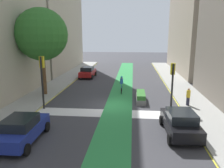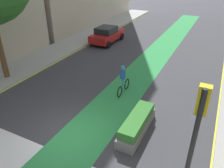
{
  "view_description": "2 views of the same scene",
  "coord_description": "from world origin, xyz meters",
  "px_view_note": "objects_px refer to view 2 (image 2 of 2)",
  "views": [
    {
      "loc": [
        1.83,
        -18.78,
        6.21
      ],
      "look_at": [
        -0.31,
        3.97,
        1.07
      ],
      "focal_mm": 35.58,
      "sensor_mm": 36.0,
      "label": 1
    },
    {
      "loc": [
        5.2,
        -6.12,
        6.84
      ],
      "look_at": [
        0.47,
        3.4,
        1.09
      ],
      "focal_mm": 35.53,
      "sensor_mm": 36.0,
      "label": 2
    }
  ],
  "objects_px": {
    "median_planter": "(137,124)",
    "cyclist_in_lane": "(123,79)",
    "traffic_signal_near_right": "(198,120)",
    "car_red_left_far": "(107,35)"
  },
  "relations": [
    {
      "from": "median_planter",
      "to": "cyclist_in_lane",
      "type": "bearing_deg",
      "value": 124.61
    },
    {
      "from": "traffic_signal_near_right",
      "to": "car_red_left_far",
      "type": "bearing_deg",
      "value": 127.32
    },
    {
      "from": "traffic_signal_near_right",
      "to": "cyclist_in_lane",
      "type": "distance_m",
      "value": 6.68
    },
    {
      "from": "car_red_left_far",
      "to": "cyclist_in_lane",
      "type": "height_order",
      "value": "cyclist_in_lane"
    },
    {
      "from": "traffic_signal_near_right",
      "to": "median_planter",
      "type": "height_order",
      "value": "traffic_signal_near_right"
    },
    {
      "from": "cyclist_in_lane",
      "to": "median_planter",
      "type": "xyz_separation_m",
      "value": [
        1.97,
        -2.86,
        -0.57
      ]
    },
    {
      "from": "cyclist_in_lane",
      "to": "median_planter",
      "type": "height_order",
      "value": "cyclist_in_lane"
    },
    {
      "from": "cyclist_in_lane",
      "to": "median_planter",
      "type": "distance_m",
      "value": 3.52
    },
    {
      "from": "traffic_signal_near_right",
      "to": "median_planter",
      "type": "bearing_deg",
      "value": 144.66
    },
    {
      "from": "cyclist_in_lane",
      "to": "median_planter",
      "type": "relative_size",
      "value": 0.62
    }
  ]
}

